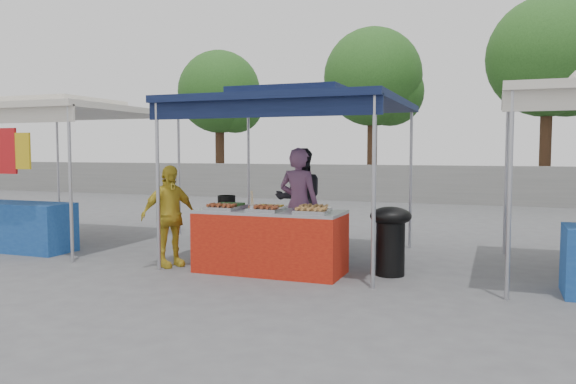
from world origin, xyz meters
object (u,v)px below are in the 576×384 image
(cooking_pot, at_px, (227,201))
(wok_burner, at_px, (391,235))
(helper_man, at_px, (300,199))
(vendor_table, at_px, (270,241))
(customer_person, at_px, (169,216))
(vendor_woman, at_px, (299,204))

(cooking_pot, height_order, wok_burner, cooking_pot)
(wok_burner, bearing_deg, helper_man, 164.88)
(cooking_pot, relative_size, helper_man, 0.15)
(helper_man, bearing_deg, wok_burner, 114.90)
(vendor_table, distance_m, wok_burner, 1.62)
(vendor_table, relative_size, wok_burner, 2.17)
(wok_burner, xyz_separation_m, helper_man, (-1.77, 1.43, 0.30))
(customer_person, bearing_deg, vendor_table, -55.02)
(helper_man, bearing_deg, customer_person, 30.44)
(cooking_pot, bearing_deg, helper_man, 67.25)
(vendor_table, relative_size, helper_man, 1.18)
(vendor_woman, height_order, helper_man, vendor_woman)
(cooking_pot, height_order, helper_man, helper_man)
(vendor_table, xyz_separation_m, vendor_woman, (0.08, 0.95, 0.42))
(vendor_table, distance_m, vendor_woman, 1.05)
(vendor_woman, relative_size, helper_man, 1.00)
(cooking_pot, relative_size, vendor_woman, 0.15)
(wok_burner, bearing_deg, cooking_pot, -155.13)
(vendor_table, bearing_deg, cooking_pot, 157.16)
(helper_man, distance_m, customer_person, 2.35)
(vendor_woman, distance_m, helper_man, 0.92)
(wok_burner, xyz_separation_m, vendor_woman, (-1.49, 0.56, 0.30))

